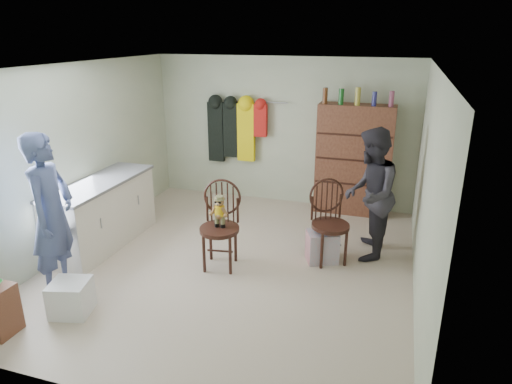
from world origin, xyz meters
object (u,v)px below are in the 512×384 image
(counter, at_px, (102,213))
(chair_front, at_px, (220,219))
(chair_far, at_px, (329,218))
(dresser, at_px, (354,160))

(counter, relative_size, chair_front, 1.65)
(chair_front, height_order, chair_far, chair_front)
(counter, xyz_separation_m, chair_front, (1.82, -0.08, 0.17))
(counter, height_order, dresser, dresser)
(chair_front, distance_m, dresser, 2.76)
(chair_front, relative_size, chair_far, 1.03)
(dresser, bearing_deg, chair_front, -120.22)
(chair_front, xyz_separation_m, chair_far, (1.28, 0.57, -0.05))
(chair_front, distance_m, chair_far, 1.41)
(counter, distance_m, chair_front, 1.82)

